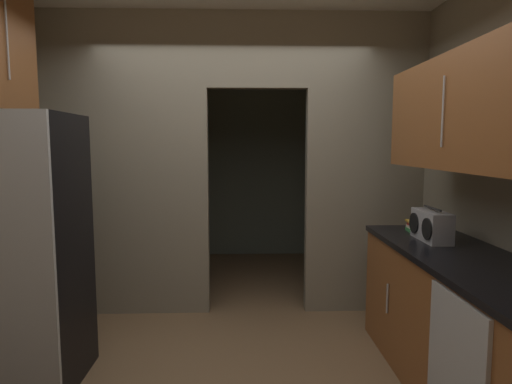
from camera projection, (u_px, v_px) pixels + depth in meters
name	position (u px, v px, depth m)	size (l,w,h in m)	color
kitchen_partition	(228.00, 157.00, 4.07)	(3.59, 0.12, 2.81)	gray
adjoining_room_shell	(236.00, 160.00, 5.68)	(3.59, 2.28, 2.81)	gray
refrigerator	(17.00, 252.00, 2.85)	(0.78, 0.71, 1.81)	black
lower_cabinet_run	(461.00, 326.00, 2.74)	(0.66, 2.04, 0.92)	brown
dishwasher	(455.00, 381.00, 2.17)	(0.02, 0.56, 0.86)	#B7BABC
upper_cabinet_counterside	(473.00, 112.00, 2.60)	(0.36, 1.83, 0.70)	brown
boombox	(431.00, 226.00, 3.10)	(0.17, 0.38, 0.24)	#B2B2B7
book_stack	(415.00, 226.00, 3.43)	(0.13, 0.16, 0.09)	#388C47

